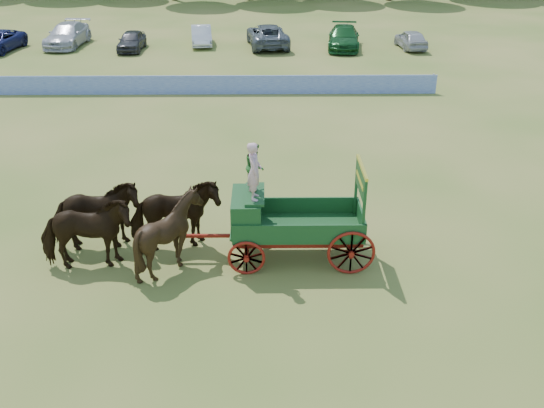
{
  "coord_description": "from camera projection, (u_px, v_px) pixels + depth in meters",
  "views": [
    {
      "loc": [
        2.42,
        -15.12,
        9.71
      ],
      "look_at": [
        2.62,
        1.62,
        1.3
      ],
      "focal_mm": 40.0,
      "sensor_mm": 36.0,
      "label": 1
    }
  ],
  "objects": [
    {
      "name": "horse_wheel_right",
      "position": [
        175.0,
        216.0,
        18.38
      ],
      "size": [
        2.92,
        1.86,
        2.28
      ],
      "primitive_type": "imported",
      "rotation": [
        0.0,
        0.0,
        1.82
      ],
      "color": "black",
      "rests_on": "ground"
    },
    {
      "name": "ground",
      "position": [
        184.0,
        268.0,
        17.84
      ],
      "size": [
        160.0,
        160.0,
        0.0
      ],
      "primitive_type": "plane",
      "color": "olive",
      "rests_on": "ground"
    },
    {
      "name": "horse_wheel_left",
      "position": [
        170.0,
        234.0,
        17.39
      ],
      "size": [
        2.31,
        2.11,
        2.29
      ],
      "primitive_type": "imported",
      "rotation": [
        0.0,
        0.0,
        1.71
      ],
      "color": "black",
      "rests_on": "ground"
    },
    {
      "name": "sponsor_banner",
      "position": [
        204.0,
        85.0,
        33.68
      ],
      "size": [
        26.0,
        0.08,
        1.05
      ],
      "primitive_type": "cube",
      "color": "#2046AE",
      "rests_on": "ground"
    },
    {
      "name": "horse_lead_right",
      "position": [
        96.0,
        216.0,
        18.35
      ],
      "size": [
        2.89,
        1.71,
        2.28
      ],
      "primitive_type": "imported",
      "rotation": [
        0.0,
        0.0,
        1.76
      ],
      "color": "black",
      "rests_on": "ground"
    },
    {
      "name": "parked_cars",
      "position": [
        141.0,
        38.0,
        44.08
      ],
      "size": [
        41.18,
        7.21,
        1.63
      ],
      "color": "silver",
      "rests_on": "ground"
    },
    {
      "name": "farm_dray",
      "position": [
        273.0,
        210.0,
        17.71
      ],
      "size": [
        6.0,
        2.0,
        3.84
      ],
      "color": "maroon",
      "rests_on": "ground"
    },
    {
      "name": "horse_lead_left",
      "position": [
        86.0,
        234.0,
        17.37
      ],
      "size": [
        2.84,
        1.56,
        2.28
      ],
      "primitive_type": "imported",
      "rotation": [
        0.0,
        0.0,
        1.69
      ],
      "color": "black",
      "rests_on": "ground"
    }
  ]
}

